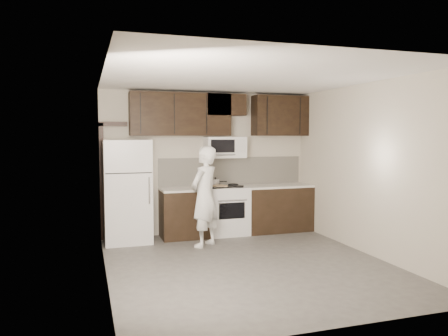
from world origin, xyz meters
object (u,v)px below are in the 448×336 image
stove (227,210)px  refrigerator (127,191)px  microwave (225,147)px  person (204,197)px

stove → refrigerator: refrigerator is taller
microwave → person: bearing=-126.7°
stove → person: 1.05m
stove → microwave: 1.20m
stove → refrigerator: bearing=-178.5°
microwave → person: microwave is taller
stove → microwave: bearing=90.1°
stove → person: (-0.64, -0.73, 0.39)m
stove → refrigerator: size_ratio=0.52×
refrigerator → microwave: bearing=5.1°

